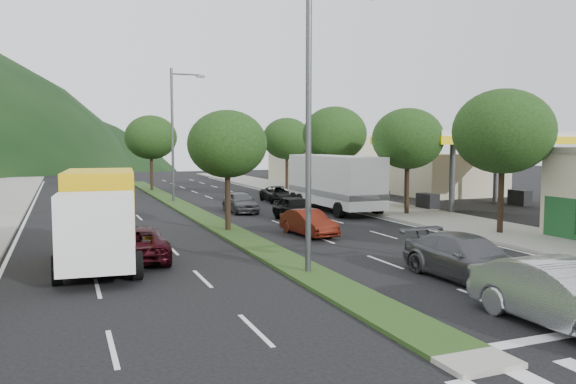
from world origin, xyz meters
name	(u,v)px	position (x,y,z in m)	size (l,w,h in m)	color
ground	(462,357)	(0.00, 0.00, 0.00)	(160.00, 160.00, 0.00)	black
sidewalk_right	(372,206)	(12.50, 25.00, 0.07)	(5.00, 90.00, 0.15)	gray
median	(187,209)	(0.00, 28.00, 0.06)	(1.60, 56.00, 0.12)	#263E16
gas_canopy	(477,141)	(19.00, 22.00, 4.65)	(12.20, 8.20, 5.25)	silver
bldg_right_far	(338,161)	(19.50, 44.00, 2.60)	(10.00, 16.00, 5.20)	beige
tree_r_b	(503,132)	(12.00, 12.00, 5.04)	(4.80, 4.80, 6.94)	black
tree_r_c	(408,139)	(12.00, 20.00, 4.75)	(4.40, 4.40, 6.48)	black
tree_r_d	(335,134)	(12.00, 30.00, 5.18)	(5.00, 5.00, 7.17)	black
tree_r_e	(287,139)	(12.00, 40.00, 4.89)	(4.60, 4.60, 6.71)	black
tree_med_near	(227,144)	(0.00, 18.00, 4.43)	(4.00, 4.00, 6.02)	black
tree_med_far	(151,137)	(0.00, 44.00, 5.01)	(4.80, 4.80, 6.94)	black
streetlight_near	(314,110)	(0.21, 8.00, 5.58)	(2.60, 0.25, 10.00)	#47494C
streetlight_mid	(175,128)	(0.21, 33.00, 5.58)	(2.60, 0.25, 10.00)	#47494C
sedan_silver	(565,296)	(3.45, 0.54, 0.82)	(1.73, 4.96, 1.63)	#A1A3A8
suv_maroon	(136,243)	(-5.19, 12.57, 0.67)	(2.23, 4.83, 1.34)	black
car_queue_a	(296,208)	(4.76, 20.43, 0.72)	(1.69, 4.20, 1.43)	black
car_queue_b	(467,258)	(4.52, 5.35, 0.74)	(2.06, 5.08, 1.47)	#4B4B50
car_queue_c	(309,223)	(3.33, 15.43, 0.62)	(1.32, 3.78, 1.24)	#56180E
car_queue_d	(278,194)	(7.48, 30.43, 0.60)	(1.98, 4.30, 1.19)	black
car_queue_e	(240,202)	(2.92, 25.43, 0.67)	(1.59, 3.95, 1.35)	#48494D
box_truck	(100,221)	(-6.49, 12.17, 1.63)	(3.26, 7.20, 3.45)	white
motorhome	(334,181)	(9.00, 24.06, 1.94)	(3.10, 9.55, 3.65)	silver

